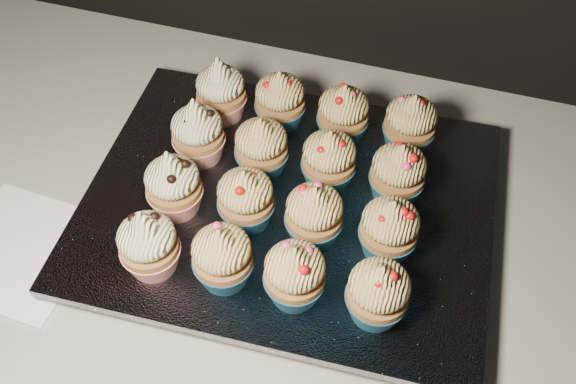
# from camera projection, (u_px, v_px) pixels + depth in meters

# --- Properties ---
(worktop) EXTENTS (2.44, 0.64, 0.04)m
(worktop) POSITION_uv_depth(u_px,v_px,m) (345.00, 242.00, 0.77)
(worktop) COLOR beige
(worktop) RESTS_ON cabinet
(napkin) EXTENTS (0.16, 0.16, 0.00)m
(napkin) POSITION_uv_depth(u_px,v_px,m) (21.00, 251.00, 0.73)
(napkin) COLOR white
(napkin) RESTS_ON worktop
(baking_tray) EXTENTS (0.44, 0.35, 0.02)m
(baking_tray) POSITION_uv_depth(u_px,v_px,m) (288.00, 213.00, 0.76)
(baking_tray) COLOR black
(baking_tray) RESTS_ON worktop
(foil_lining) EXTENTS (0.48, 0.38, 0.01)m
(foil_lining) POSITION_uv_depth(u_px,v_px,m) (288.00, 204.00, 0.74)
(foil_lining) COLOR silver
(foil_lining) RESTS_ON baking_tray
(cupcake_0) EXTENTS (0.06, 0.06, 0.10)m
(cupcake_0) POSITION_uv_depth(u_px,v_px,m) (148.00, 243.00, 0.65)
(cupcake_0) COLOR red
(cupcake_0) RESTS_ON foil_lining
(cupcake_1) EXTENTS (0.06, 0.06, 0.08)m
(cupcake_1) POSITION_uv_depth(u_px,v_px,m) (222.00, 257.00, 0.65)
(cupcake_1) COLOR #185373
(cupcake_1) RESTS_ON foil_lining
(cupcake_2) EXTENTS (0.06, 0.06, 0.08)m
(cupcake_2) POSITION_uv_depth(u_px,v_px,m) (295.00, 274.00, 0.63)
(cupcake_2) COLOR #185373
(cupcake_2) RESTS_ON foil_lining
(cupcake_3) EXTENTS (0.06, 0.06, 0.08)m
(cupcake_3) POSITION_uv_depth(u_px,v_px,m) (378.00, 293.00, 0.62)
(cupcake_3) COLOR #185373
(cupcake_3) RESTS_ON foil_lining
(cupcake_4) EXTENTS (0.06, 0.06, 0.10)m
(cupcake_4) POSITION_uv_depth(u_px,v_px,m) (173.00, 185.00, 0.70)
(cupcake_4) COLOR red
(cupcake_4) RESTS_ON foil_lining
(cupcake_5) EXTENTS (0.06, 0.06, 0.08)m
(cupcake_5) POSITION_uv_depth(u_px,v_px,m) (246.00, 199.00, 0.69)
(cupcake_5) COLOR #185373
(cupcake_5) RESTS_ON foil_lining
(cupcake_6) EXTENTS (0.06, 0.06, 0.08)m
(cupcake_6) POSITION_uv_depth(u_px,v_px,m) (314.00, 215.00, 0.68)
(cupcake_6) COLOR #185373
(cupcake_6) RESTS_ON foil_lining
(cupcake_7) EXTENTS (0.06, 0.06, 0.08)m
(cupcake_7) POSITION_uv_depth(u_px,v_px,m) (389.00, 229.00, 0.67)
(cupcake_7) COLOR #185373
(cupcake_7) RESTS_ON foil_lining
(cupcake_8) EXTENTS (0.06, 0.06, 0.10)m
(cupcake_8) POSITION_uv_depth(u_px,v_px,m) (198.00, 133.00, 0.75)
(cupcake_8) COLOR red
(cupcake_8) RESTS_ON foil_lining
(cupcake_9) EXTENTS (0.06, 0.06, 0.08)m
(cupcake_9) POSITION_uv_depth(u_px,v_px,m) (261.00, 147.00, 0.74)
(cupcake_9) COLOR #185373
(cupcake_9) RESTS_ON foil_lining
(cupcake_10) EXTENTS (0.06, 0.06, 0.08)m
(cupcake_10) POSITION_uv_depth(u_px,v_px,m) (329.00, 160.00, 0.73)
(cupcake_10) COLOR #185373
(cupcake_10) RESTS_ON foil_lining
(cupcake_11) EXTENTS (0.06, 0.06, 0.08)m
(cupcake_11) POSITION_uv_depth(u_px,v_px,m) (398.00, 173.00, 0.71)
(cupcake_11) COLOR #185373
(cupcake_11) RESTS_ON foil_lining
(cupcake_12) EXTENTS (0.06, 0.06, 0.10)m
(cupcake_12) POSITION_uv_depth(u_px,v_px,m) (221.00, 91.00, 0.80)
(cupcake_12) COLOR red
(cupcake_12) RESTS_ON foil_lining
(cupcake_13) EXTENTS (0.06, 0.06, 0.08)m
(cupcake_13) POSITION_uv_depth(u_px,v_px,m) (280.00, 101.00, 0.79)
(cupcake_13) COLOR #185373
(cupcake_13) RESTS_ON foil_lining
(cupcake_14) EXTENTS (0.06, 0.06, 0.08)m
(cupcake_14) POSITION_uv_depth(u_px,v_px,m) (343.00, 114.00, 0.77)
(cupcake_14) COLOR #185373
(cupcake_14) RESTS_ON foil_lining
(cupcake_15) EXTENTS (0.06, 0.06, 0.08)m
(cupcake_15) POSITION_uv_depth(u_px,v_px,m) (410.00, 124.00, 0.76)
(cupcake_15) COLOR #185373
(cupcake_15) RESTS_ON foil_lining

